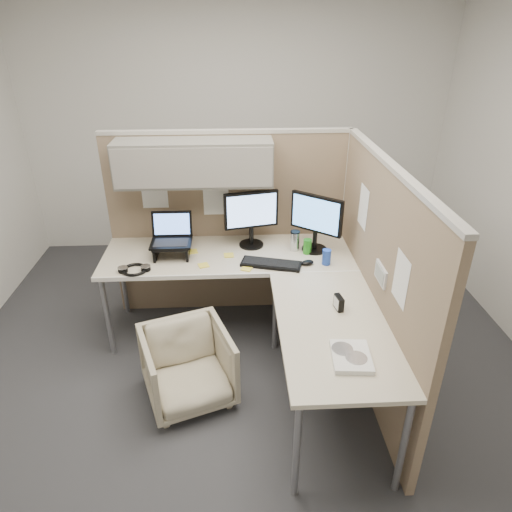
{
  "coord_description": "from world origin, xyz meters",
  "views": [
    {
      "loc": [
        -0.05,
        -2.71,
        2.4
      ],
      "look_at": [
        0.1,
        0.25,
        0.85
      ],
      "focal_mm": 32.0,
      "sensor_mm": 36.0,
      "label": 1
    }
  ],
  "objects_px": {
    "desk": "(260,284)",
    "office_chair": "(188,363)",
    "monitor_left": "(251,215)",
    "keyboard": "(271,264)"
  },
  "relations": [
    {
      "from": "monitor_left",
      "to": "keyboard",
      "type": "distance_m",
      "value": 0.46
    },
    {
      "from": "monitor_left",
      "to": "keyboard",
      "type": "xyz_separation_m",
      "value": [
        0.13,
        -0.35,
        -0.26
      ]
    },
    {
      "from": "office_chair",
      "to": "keyboard",
      "type": "relative_size",
      "value": 1.29
    },
    {
      "from": "desk",
      "to": "monitor_left",
      "type": "bearing_deg",
      "value": 94.29
    },
    {
      "from": "office_chair",
      "to": "monitor_left",
      "type": "relative_size",
      "value": 1.26
    },
    {
      "from": "desk",
      "to": "office_chair",
      "type": "xyz_separation_m",
      "value": [
        -0.52,
        -0.38,
        -0.39
      ]
    },
    {
      "from": "desk",
      "to": "office_chair",
      "type": "height_order",
      "value": "desk"
    },
    {
      "from": "desk",
      "to": "monitor_left",
      "type": "height_order",
      "value": "monitor_left"
    },
    {
      "from": "desk",
      "to": "keyboard",
      "type": "bearing_deg",
      "value": 64.23
    },
    {
      "from": "monitor_left",
      "to": "keyboard",
      "type": "height_order",
      "value": "monitor_left"
    }
  ]
}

